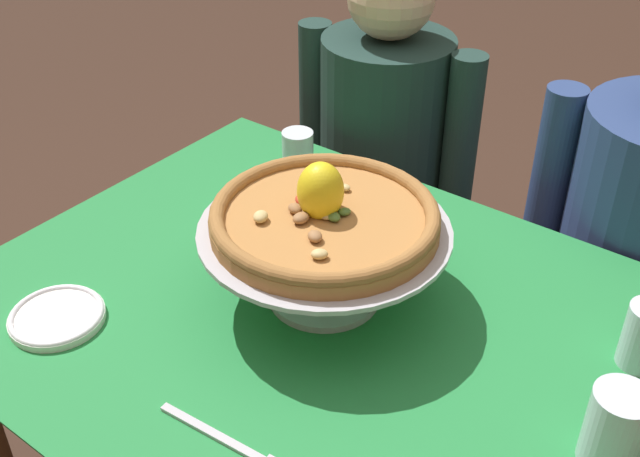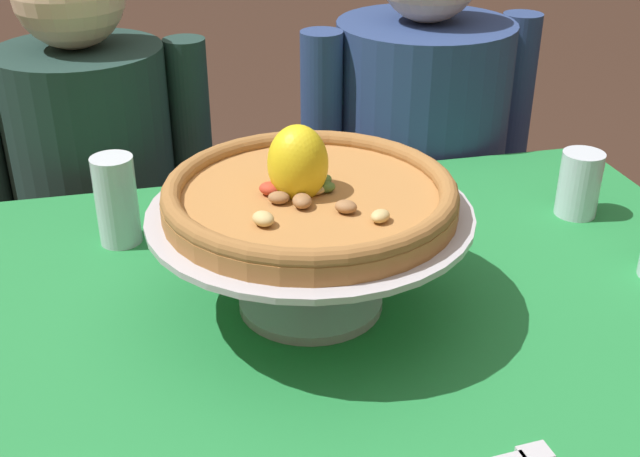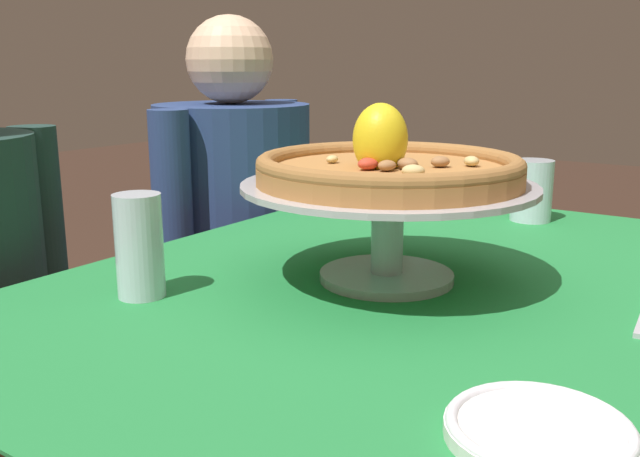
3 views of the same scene
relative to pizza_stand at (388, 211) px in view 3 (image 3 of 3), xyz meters
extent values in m
cylinder|color=brown|center=(0.54, 0.33, -0.49)|extent=(0.06, 0.06, 0.72)
cube|color=brown|center=(0.04, -0.04, -0.11)|extent=(1.13, 0.85, 0.02)
cube|color=#237F3D|center=(0.04, -0.04, -0.10)|extent=(1.17, 0.89, 0.00)
cylinder|color=#B7B7C1|center=(0.00, 0.00, -0.09)|extent=(0.18, 0.18, 0.01)
cylinder|color=#B7B7C1|center=(0.00, 0.00, -0.03)|extent=(0.04, 0.04, 0.12)
cylinder|color=#B7B7C1|center=(0.00, 0.00, 0.03)|extent=(0.40, 0.40, 0.01)
cylinder|color=#AD753D|center=(0.00, 0.00, 0.05)|extent=(0.36, 0.36, 0.02)
torus|color=olive|center=(0.00, 0.00, 0.07)|extent=(0.36, 0.36, 0.02)
ellipsoid|color=#C63D28|center=(-0.05, 0.01, 0.07)|extent=(0.03, 0.03, 0.02)
ellipsoid|color=beige|center=(-0.01, 0.03, 0.07)|extent=(0.02, 0.02, 0.01)
ellipsoid|color=tan|center=(0.01, -0.01, 0.07)|extent=(0.02, 0.02, 0.01)
ellipsoid|color=tan|center=(-0.07, -0.07, 0.07)|extent=(0.03, 0.03, 0.02)
ellipsoid|color=#4C7533|center=(0.02, 0.00, 0.07)|extent=(0.03, 0.02, 0.01)
ellipsoid|color=#996B42|center=(-0.04, -0.02, 0.07)|extent=(0.03, 0.03, 0.01)
ellipsoid|color=tan|center=(0.06, -0.09, 0.07)|extent=(0.03, 0.03, 0.01)
ellipsoid|color=#996B42|center=(0.03, -0.06, 0.07)|extent=(0.03, 0.03, 0.01)
ellipsoid|color=#4C7533|center=(0.02, 0.02, 0.07)|extent=(0.03, 0.03, 0.01)
ellipsoid|color=#996B42|center=(-0.02, -0.03, 0.07)|extent=(0.03, 0.03, 0.02)
ellipsoid|color=tan|center=(-0.02, 0.08, 0.07)|extent=(0.02, 0.02, 0.01)
ellipsoid|color=yellow|center=(-0.01, 0.01, 0.10)|extent=(0.10, 0.10, 0.10)
cylinder|color=silver|center=(0.46, 0.16, -0.05)|extent=(0.06, 0.06, 0.10)
cylinder|color=silver|center=(0.46, 0.16, -0.07)|extent=(0.06, 0.06, 0.05)
cylinder|color=silver|center=(-0.24, 0.23, -0.03)|extent=(0.06, 0.06, 0.13)
cylinder|color=silver|center=(-0.24, 0.23, -0.07)|extent=(0.05, 0.05, 0.05)
cylinder|color=silver|center=(0.49, -0.04, -0.04)|extent=(0.08, 0.08, 0.12)
cylinder|color=silver|center=(0.49, -0.04, -0.06)|extent=(0.07, 0.07, 0.08)
cylinder|color=white|center=(-0.30, -0.30, -0.09)|extent=(0.15, 0.15, 0.01)
torus|color=white|center=(-0.30, -0.30, -0.09)|extent=(0.15, 0.15, 0.01)
cylinder|color=#1E3833|center=(-0.10, 0.65, -0.13)|extent=(0.08, 0.08, 0.43)
cube|color=black|center=(0.36, 0.59, -0.61)|extent=(0.31, 0.35, 0.47)
cylinder|color=navy|center=(0.36, 0.59, -0.13)|extent=(0.38, 0.38, 0.49)
sphere|color=beige|center=(0.36, 0.59, 0.20)|extent=(0.19, 0.19, 0.19)
cylinder|color=navy|center=(0.15, 0.57, -0.10)|extent=(0.08, 0.08, 0.41)
cylinder|color=navy|center=(0.57, 0.62, -0.10)|extent=(0.08, 0.08, 0.41)
camera|label=1|loc=(0.59, -0.79, 0.72)|focal=43.48mm
camera|label=2|loc=(-0.18, -0.84, 0.47)|focal=44.50mm
camera|label=3|loc=(-0.81, -0.44, 0.19)|focal=38.95mm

